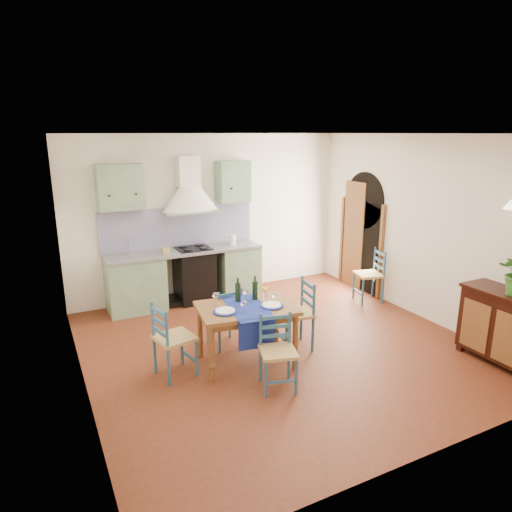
{
  "coord_description": "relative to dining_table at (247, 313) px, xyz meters",
  "views": [
    {
      "loc": [
        -2.84,
        -4.93,
        2.81
      ],
      "look_at": [
        -0.22,
        0.3,
        1.22
      ],
      "focal_mm": 32.0,
      "sensor_mm": 36.0,
      "label": 1
    }
  ],
  "objects": [
    {
      "name": "back_wall",
      "position": [
        0.13,
        2.5,
        0.38
      ],
      "size": [
        5.0,
        0.96,
        2.8
      ],
      "color": "beige",
      "rests_on": "ground"
    },
    {
      "name": "chair_near",
      "position": [
        0.06,
        -0.67,
        -0.23
      ],
      "size": [
        0.49,
        0.49,
        0.85
      ],
      "color": "navy",
      "rests_on": "ground"
    },
    {
      "name": "chair_left",
      "position": [
        -0.93,
        0.1,
        -0.19
      ],
      "size": [
        0.5,
        0.5,
        0.91
      ],
      "color": "navy",
      "rests_on": "ground"
    },
    {
      "name": "chair_spare",
      "position": [
        2.83,
        1.02,
        -0.2
      ],
      "size": [
        0.52,
        0.52,
        0.91
      ],
      "color": "navy",
      "rests_on": "ground"
    },
    {
      "name": "left_wall",
      "position": [
        -1.9,
        0.21,
        0.73
      ],
      "size": [
        0.04,
        5.0,
        2.8
      ],
      "primitive_type": "cube",
      "color": "beige",
      "rests_on": "ground"
    },
    {
      "name": "floor",
      "position": [
        0.6,
        0.21,
        -0.67
      ],
      "size": [
        5.0,
        5.0,
        0.0
      ],
      "primitive_type": "plane",
      "color": "#491E0F",
      "rests_on": "ground"
    },
    {
      "name": "sideboard",
      "position": [
        2.86,
        -1.43,
        -0.16
      ],
      "size": [
        0.5,
        1.05,
        0.94
      ],
      "color": "black",
      "rests_on": "ground"
    },
    {
      "name": "right_wall",
      "position": [
        3.09,
        0.48,
        0.67
      ],
      "size": [
        0.26,
        5.0,
        2.8
      ],
      "color": "beige",
      "rests_on": "ground"
    },
    {
      "name": "ceiling",
      "position": [
        0.6,
        0.21,
        2.14
      ],
      "size": [
        5.0,
        5.0,
        0.01
      ],
      "primitive_type": "cube",
      "color": "silver",
      "rests_on": "back_wall"
    },
    {
      "name": "chair_right",
      "position": [
        0.78,
        0.09,
        -0.18
      ],
      "size": [
        0.49,
        0.49,
        0.94
      ],
      "color": "navy",
      "rests_on": "ground"
    },
    {
      "name": "dining_table",
      "position": [
        0.0,
        0.0,
        0.0
      ],
      "size": [
        1.28,
        0.99,
        1.07
      ],
      "color": "brown",
      "rests_on": "ground"
    },
    {
      "name": "chair_far",
      "position": [
        -0.06,
        0.54,
        -0.23
      ],
      "size": [
        0.43,
        0.43,
        0.84
      ],
      "color": "navy",
      "rests_on": "ground"
    }
  ]
}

